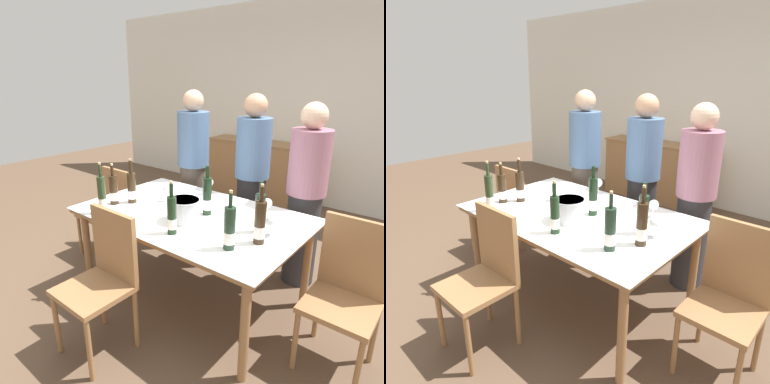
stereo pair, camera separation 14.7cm
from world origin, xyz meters
The scene contains 23 objects.
ground_plane centered at (0.00, 0.00, 0.00)m, with size 12.00×12.00×0.00m, color brown.
back_wall centered at (0.00, 2.90, 1.40)m, with size 8.00×0.10×2.80m.
sideboard_cabinet centered at (-0.82, 2.61, 0.43)m, with size 1.63×0.46×0.87m.
dining_table centered at (0.00, 0.00, 0.69)m, with size 1.77×1.13×0.76m.
ice_bucket centered at (0.05, -0.15, 0.85)m, with size 0.24×0.24×0.17m.
wine_bottle_0 centered at (0.57, 0.04, 0.89)m, with size 0.07×0.07×0.37m.
wine_bottle_1 centered at (0.10, 0.06, 0.90)m, with size 0.07×0.07×0.39m.
wine_bottle_2 centered at (-0.65, -0.25, 0.88)m, with size 0.07×0.07×0.35m.
wine_bottle_3 centered at (-0.55, -0.44, 0.90)m, with size 0.07×0.07×0.41m.
wine_bottle_4 centered at (0.55, -0.30, 0.89)m, with size 0.07×0.07×0.39m.
wine_bottle_5 centered at (-0.56, -0.13, 0.89)m, with size 0.07×0.07×0.38m.
wine_bottle_6 centered at (0.12, -0.36, 0.89)m, with size 0.07×0.07×0.38m.
wine_bottle_7 centered at (0.65, -0.11, 0.90)m, with size 0.07×0.07×0.40m.
wine_glass_0 centered at (0.47, 0.34, 0.86)m, with size 0.08×0.08×0.14m.
wine_glass_1 centered at (-0.35, 0.07, 0.86)m, with size 0.07×0.07×0.14m.
wine_glass_2 centered at (-0.18, 0.46, 0.87)m, with size 0.08×0.08×0.15m.
wine_glass_3 centered at (0.66, 0.04, 0.85)m, with size 0.09×0.09×0.14m.
chair_near_front centered at (-0.11, -0.79, 0.56)m, with size 0.42×0.42×0.97m.
chair_left_end centered at (-1.18, 0.08, 0.51)m, with size 0.42×0.42×0.88m.
chair_right_end centered at (1.18, 0.09, 0.55)m, with size 0.42×0.42×0.97m.
person_host centered at (-0.65, 0.80, 0.84)m, with size 0.33×0.33×1.66m.
person_guest_left centered at (0.02, 0.89, 0.83)m, with size 0.33×0.33×1.64m.
person_guest_right centered at (0.59, 0.80, 0.80)m, with size 0.33×0.33×1.60m.
Camera 2 is at (1.71, -1.84, 1.79)m, focal length 32.00 mm.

